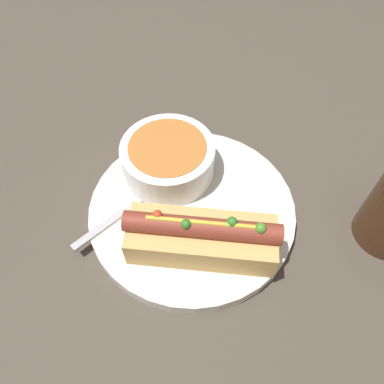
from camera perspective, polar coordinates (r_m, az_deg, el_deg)
The scene contains 5 objects.
ground_plane at distance 0.47m, azimuth 0.00°, elevation -3.37°, with size 4.00×4.00×0.00m, color #4C4238.
dinner_plate at distance 0.46m, azimuth 0.00°, elevation -2.80°, with size 0.25×0.25×0.02m.
hot_dog at distance 0.41m, azimuth 1.49°, elevation -6.88°, with size 0.17×0.08×0.06m.
soup_bowl at distance 0.47m, azimuth -3.65°, elevation 5.20°, with size 0.12×0.12×0.05m.
spoon at distance 0.47m, azimuth -6.86°, elevation -0.25°, with size 0.12×0.11×0.01m.
Camera 1 is at (-0.01, -0.25, 0.40)m, focal length 35.00 mm.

